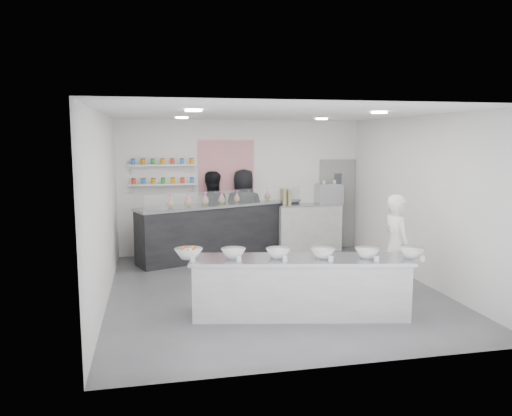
{
  "coord_description": "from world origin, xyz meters",
  "views": [
    {
      "loc": [
        -2.01,
        -8.11,
        2.6
      ],
      "look_at": [
        -0.21,
        0.4,
        1.38
      ],
      "focal_mm": 35.0,
      "sensor_mm": 36.0,
      "label": 1
    }
  ],
  "objects_px": {
    "staff_left": "(211,213)",
    "staff_right": "(244,211)",
    "espresso_ledge": "(309,227)",
    "espresso_machine": "(329,194)",
    "woman_prep": "(396,246)",
    "prep_counter": "(300,287)",
    "back_bar": "(222,230)"
  },
  "relations": [
    {
      "from": "espresso_machine",
      "to": "woman_prep",
      "type": "distance_m",
      "value": 3.61
    },
    {
      "from": "espresso_ledge",
      "to": "espresso_machine",
      "type": "xyz_separation_m",
      "value": [
        0.47,
        0.0,
        0.77
      ]
    },
    {
      "from": "prep_counter",
      "to": "staff_right",
      "type": "xyz_separation_m",
      "value": [
        -0.06,
        4.16,
        0.52
      ]
    },
    {
      "from": "espresso_machine",
      "to": "staff_right",
      "type": "distance_m",
      "value": 2.03
    },
    {
      "from": "staff_left",
      "to": "staff_right",
      "type": "relative_size",
      "value": 0.98
    },
    {
      "from": "staff_left",
      "to": "staff_right",
      "type": "bearing_deg",
      "value": -177.33
    },
    {
      "from": "woman_prep",
      "to": "back_bar",
      "type": "bearing_deg",
      "value": 30.58
    },
    {
      "from": "espresso_ledge",
      "to": "woman_prep",
      "type": "distance_m",
      "value": 3.6
    },
    {
      "from": "prep_counter",
      "to": "staff_right",
      "type": "bearing_deg",
      "value": 102.21
    },
    {
      "from": "prep_counter",
      "to": "staff_right",
      "type": "relative_size",
      "value": 1.66
    },
    {
      "from": "espresso_machine",
      "to": "woman_prep",
      "type": "relative_size",
      "value": 0.34
    },
    {
      "from": "espresso_ledge",
      "to": "espresso_machine",
      "type": "relative_size",
      "value": 2.54
    },
    {
      "from": "espresso_ledge",
      "to": "woman_prep",
      "type": "xyz_separation_m",
      "value": [
        0.33,
        -3.58,
        0.3
      ]
    },
    {
      "from": "staff_left",
      "to": "staff_right",
      "type": "xyz_separation_m",
      "value": [
        0.74,
        0.0,
        0.02
      ]
    },
    {
      "from": "staff_left",
      "to": "espresso_machine",
      "type": "bearing_deg",
      "value": -178.53
    },
    {
      "from": "prep_counter",
      "to": "espresso_ledge",
      "type": "height_order",
      "value": "espresso_ledge"
    },
    {
      "from": "staff_left",
      "to": "woman_prep",
      "type": "bearing_deg",
      "value": 128.23
    },
    {
      "from": "back_bar",
      "to": "espresso_ledge",
      "type": "xyz_separation_m",
      "value": [
        2.07,
        0.19,
        -0.05
      ]
    },
    {
      "from": "woman_prep",
      "to": "prep_counter",
      "type": "bearing_deg",
      "value": 101.54
    },
    {
      "from": "staff_right",
      "to": "staff_left",
      "type": "bearing_deg",
      "value": 15.85
    },
    {
      "from": "back_bar",
      "to": "staff_left",
      "type": "relative_size",
      "value": 2.04
    },
    {
      "from": "back_bar",
      "to": "woman_prep",
      "type": "relative_size",
      "value": 2.25
    },
    {
      "from": "espresso_machine",
      "to": "staff_left",
      "type": "height_order",
      "value": "staff_left"
    },
    {
      "from": "espresso_ledge",
      "to": "espresso_machine",
      "type": "distance_m",
      "value": 0.9
    },
    {
      "from": "prep_counter",
      "to": "staff_right",
      "type": "distance_m",
      "value": 4.19
    },
    {
      "from": "espresso_ledge",
      "to": "staff_right",
      "type": "xyz_separation_m",
      "value": [
        -1.53,
        0.06,
        0.41
      ]
    },
    {
      "from": "back_bar",
      "to": "staff_left",
      "type": "bearing_deg",
      "value": 108.09
    },
    {
      "from": "back_bar",
      "to": "staff_left",
      "type": "distance_m",
      "value": 0.47
    },
    {
      "from": "back_bar",
      "to": "espresso_ledge",
      "type": "bearing_deg",
      "value": -15.76
    },
    {
      "from": "woman_prep",
      "to": "espresso_machine",
      "type": "bearing_deg",
      "value": -6.98
    },
    {
      "from": "staff_left",
      "to": "espresso_ledge",
      "type": "bearing_deg",
      "value": -178.78
    },
    {
      "from": "espresso_machine",
      "to": "staff_left",
      "type": "xyz_separation_m",
      "value": [
        -2.74,
        0.06,
        -0.38
      ]
    }
  ]
}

